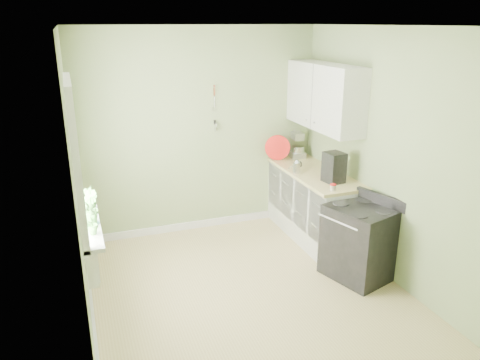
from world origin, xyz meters
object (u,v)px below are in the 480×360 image
object	(u,v)px
coffee_maker	(334,168)
stand_mixer	(296,145)
kettle	(297,166)
stove	(359,242)

from	to	relation	value
coffee_maker	stand_mixer	bearing A→B (deg)	85.83
coffee_maker	kettle	bearing A→B (deg)	117.33
stove	kettle	bearing A→B (deg)	101.37
stove	kettle	distance (m)	1.29
kettle	coffee_maker	world-z (taller)	coffee_maker
stove	kettle	world-z (taller)	kettle
kettle	coffee_maker	xyz separation A→B (m)	(0.25, -0.48, 0.09)
stove	coffee_maker	xyz separation A→B (m)	(0.02, 0.65, 0.66)
stand_mixer	kettle	bearing A→B (deg)	-115.57
kettle	stove	bearing A→B (deg)	-78.63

